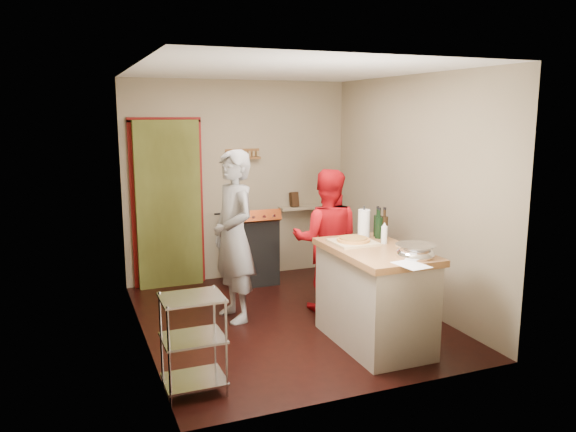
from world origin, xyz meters
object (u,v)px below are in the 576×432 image
object	(u,v)px
stove	(251,249)
island	(375,294)
wire_shelving	(193,339)
person_stripe	(234,236)
person_red	(327,240)

from	to	relation	value
stove	island	size ratio (longest dim) A/B	0.71
wire_shelving	stove	bearing A→B (deg)	63.15
stove	person_stripe	size ratio (longest dim) A/B	0.55
person_stripe	person_red	distance (m)	1.05
island	person_red	distance (m)	1.09
person_stripe	person_red	xyz separation A→B (m)	(1.04, -0.08, -0.11)
island	person_red	xyz separation A→B (m)	(-0.01, 1.05, 0.30)
island	person_red	size ratio (longest dim) A/B	0.89
stove	person_stripe	xyz separation A→B (m)	(-0.57, -1.19, 0.46)
island	person_stripe	bearing A→B (deg)	132.93
wire_shelving	person_stripe	distance (m)	1.68
island	person_red	world-z (taller)	person_red
stove	island	world-z (taller)	island
person_red	person_stripe	bearing A→B (deg)	21.89
wire_shelving	person_red	bearing A→B (deg)	36.82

